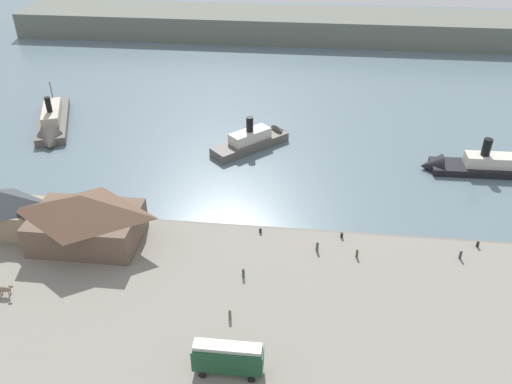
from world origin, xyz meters
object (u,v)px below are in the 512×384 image
at_px(mooring_post_center_west, 260,230).
at_px(ferry_near_quay, 52,124).
at_px(mooring_post_east, 478,244).
at_px(ferry_mid_harbor, 257,139).
at_px(pedestrian_at_waters_edge, 230,314).
at_px(pedestrian_near_cart, 461,255).
at_px(street_tram, 228,357).
at_px(ferry_shed_customs_shed, 85,218).
at_px(pedestrian_standing_center, 357,253).
at_px(pedestrian_near_east_shed, 243,273).
at_px(pedestrian_walking_east, 317,246).
at_px(mooring_post_center_east, 342,235).
at_px(ferry_moored_west, 473,166).

xyz_separation_m(mooring_post_center_west, ferry_near_quay, (-51.20, 35.12, -0.24)).
bearing_deg(mooring_post_east, ferry_mid_harbor, 139.66).
xyz_separation_m(pedestrian_at_waters_edge, pedestrian_near_cart, (32.90, 16.14, -0.03)).
bearing_deg(street_tram, pedestrian_at_waters_edge, 97.45).
height_order(ferry_shed_customs_shed, ferry_near_quay, ferry_shed_customs_shed).
relative_size(pedestrian_standing_center, pedestrian_near_cart, 0.98).
relative_size(pedestrian_standing_center, pedestrian_near_east_shed, 0.94).
relative_size(pedestrian_near_east_shed, ferry_near_quay, 0.06).
bearing_deg(street_tram, pedestrian_walking_east, 67.25).
bearing_deg(ferry_shed_customs_shed, mooring_post_center_west, 11.10).
distance_m(street_tram, pedestrian_at_waters_edge, 8.82).
xyz_separation_m(ferry_shed_customs_shed, mooring_post_east, (61.00, 5.25, -3.92)).
relative_size(pedestrian_walking_east, ferry_mid_harbor, 0.10).
distance_m(pedestrian_standing_center, mooring_post_east, 19.50).
distance_m(mooring_post_east, ferry_mid_harbor, 50.33).
bearing_deg(pedestrian_near_east_shed, ferry_near_quay, 137.22).
xyz_separation_m(pedestrian_walking_east, pedestrian_near_east_shed, (-10.57, -7.27, -0.06)).
relative_size(pedestrian_near_cart, ferry_near_quay, 0.06).
bearing_deg(mooring_post_east, mooring_post_center_east, 179.77).
distance_m(pedestrian_near_cart, mooring_post_center_east, 18.06).
relative_size(street_tram, mooring_post_east, 9.18).
bearing_deg(pedestrian_near_east_shed, ferry_moored_west, 42.37).
bearing_deg(ferry_mid_harbor, ferry_shed_customs_shed, -120.89).
distance_m(ferry_shed_customs_shed, pedestrian_near_east_shed, 26.35).
xyz_separation_m(mooring_post_center_east, mooring_post_east, (21.08, -0.08, 0.00)).
height_order(ferry_shed_customs_shed, pedestrian_near_cart, ferry_shed_customs_shed).
height_order(ferry_shed_customs_shed, street_tram, ferry_shed_customs_shed).
bearing_deg(mooring_post_center_west, ferry_shed_customs_shed, -168.90).
xyz_separation_m(pedestrian_at_waters_edge, pedestrian_walking_east, (11.26, 15.65, 0.05)).
height_order(pedestrian_walking_east, mooring_post_east, pedestrian_walking_east).
bearing_deg(mooring_post_center_east, pedestrian_near_cart, -10.66).
distance_m(ferry_shed_customs_shed, pedestrian_standing_center, 42.23).
height_order(street_tram, mooring_post_center_west, street_tram).
height_order(ferry_shed_customs_shed, pedestrian_standing_center, ferry_shed_customs_shed).
xyz_separation_m(ferry_shed_customs_shed, pedestrian_near_cart, (57.66, 1.99, -3.66)).
bearing_deg(ferry_mid_harbor, street_tram, -86.93).
bearing_deg(pedestrian_at_waters_edge, street_tram, -82.55).
bearing_deg(ferry_near_quay, street_tram, -51.43).
xyz_separation_m(ferry_shed_customs_shed, ferry_mid_harbor, (22.63, 37.83, -4.07)).
relative_size(pedestrian_standing_center, ferry_moored_west, 0.06).
relative_size(street_tram, pedestrian_standing_center, 5.41).
bearing_deg(ferry_near_quay, ferry_mid_harbor, -3.09).
relative_size(pedestrian_walking_east, ferry_near_quay, 0.07).
xyz_separation_m(street_tram, ferry_mid_harbor, (-3.24, 60.52, -2.32)).
xyz_separation_m(pedestrian_near_cart, ferry_near_quay, (-82.07, 38.38, -0.51)).
bearing_deg(ferry_mid_harbor, pedestrian_standing_center, -62.43).
height_order(mooring_post_center_east, ferry_mid_harbor, ferry_mid_harbor).
distance_m(ferry_shed_customs_shed, street_tram, 34.46).
height_order(pedestrian_near_cart, pedestrian_near_east_shed, pedestrian_near_east_shed).
bearing_deg(mooring_post_center_east, pedestrian_at_waters_edge, -127.88).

